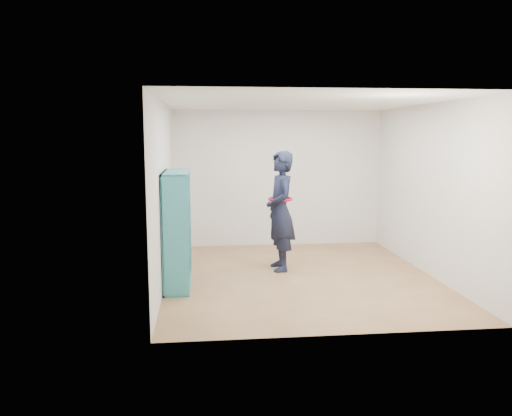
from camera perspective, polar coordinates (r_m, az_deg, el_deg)
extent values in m
plane|color=brown|center=(7.68, 4.98, -7.81)|extent=(4.50, 4.50, 0.00)
plane|color=white|center=(7.39, 5.24, 11.94)|extent=(4.50, 4.50, 0.00)
cube|color=silver|center=(7.30, -10.49, 1.66)|extent=(0.02, 4.50, 2.60)
cube|color=silver|center=(8.05, 19.21, 1.94)|extent=(0.02, 4.50, 2.60)
cube|color=silver|center=(9.63, 2.51, 3.38)|extent=(4.00, 0.02, 2.60)
cube|color=silver|center=(5.25, 9.86, -0.91)|extent=(4.00, 0.02, 2.60)
cube|color=teal|center=(6.59, -9.25, -3.31)|extent=(0.36, 0.03, 1.63)
cube|color=teal|center=(7.77, -8.78, -1.53)|extent=(0.36, 0.03, 1.63)
cube|color=teal|center=(7.37, -8.86, -8.48)|extent=(0.36, 1.22, 0.03)
cube|color=teal|center=(7.08, -9.15, 4.04)|extent=(0.36, 1.22, 0.03)
cube|color=teal|center=(7.19, -10.31, -2.37)|extent=(0.03, 1.22, 1.63)
cube|color=teal|center=(6.99, -9.08, -2.64)|extent=(0.33, 0.03, 1.58)
cube|color=teal|center=(7.37, -8.92, -2.07)|extent=(0.33, 0.03, 1.58)
cube|color=teal|center=(7.26, -8.93, -5.40)|extent=(0.33, 1.17, 0.03)
cube|color=teal|center=(7.18, -9.00, -2.35)|extent=(0.33, 1.17, 0.03)
cube|color=teal|center=(7.12, -9.07, 0.77)|extent=(0.33, 1.17, 0.03)
cube|color=beige|center=(6.97, -8.85, -8.88)|extent=(0.22, 0.14, 0.09)
cube|color=black|center=(6.79, -8.88, -5.21)|extent=(0.18, 0.16, 0.24)
cube|color=maroon|center=(6.71, -8.95, -1.89)|extent=(0.18, 0.16, 0.25)
cube|color=silver|center=(6.72, -9.08, 0.80)|extent=(0.22, 0.14, 0.09)
cube|color=navy|center=(7.26, -8.66, -7.37)|extent=(0.18, 0.16, 0.28)
cube|color=brown|center=(7.17, -8.73, -4.51)|extent=(0.18, 0.16, 0.24)
cube|color=#BFB28C|center=(7.16, -8.85, -2.03)|extent=(0.22, 0.14, 0.06)
cube|color=#26594C|center=(7.04, -8.87, 1.91)|extent=(0.18, 0.16, 0.27)
cube|color=beige|center=(7.64, -8.54, -6.63)|extent=(0.18, 0.16, 0.26)
cube|color=black|center=(7.62, -8.64, -4.42)|extent=(0.22, 0.14, 0.06)
cube|color=maroon|center=(7.48, -8.67, -0.87)|extent=(0.18, 0.16, 0.24)
cube|color=silver|center=(7.42, -8.74, 2.31)|extent=(0.18, 0.16, 0.29)
imported|color=black|center=(7.86, 2.80, -0.36)|extent=(0.52, 0.73, 1.89)
torus|color=#AA0D37|center=(7.84, 2.81, 1.03)|extent=(0.43, 0.43, 0.04)
cube|color=silver|center=(7.90, 1.60, 0.60)|extent=(0.03, 0.09, 0.14)
cube|color=black|center=(7.90, 1.60, 0.60)|extent=(0.03, 0.09, 0.13)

